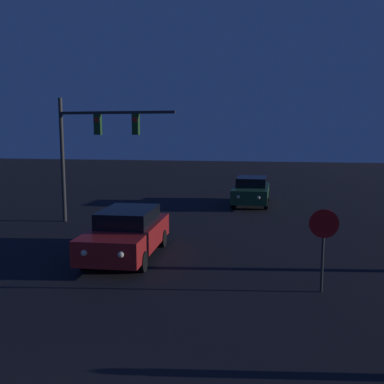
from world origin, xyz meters
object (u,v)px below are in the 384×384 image
car_far (251,191)px  stop_sign (323,235)px  car_near (127,233)px  traffic_signal_mast (92,139)px

car_far → stop_sign: (2.47, -13.38, 0.70)m
car_near → stop_sign: 6.31m
traffic_signal_mast → car_far: bearing=43.2°
stop_sign → car_far: bearing=100.5°
car_near → traffic_signal_mast: 6.65m
stop_sign → car_near: bearing=160.4°
car_near → stop_sign: (5.91, -2.10, 0.70)m
car_near → traffic_signal_mast: size_ratio=0.84×
car_far → stop_sign: size_ratio=2.17×
car_near → car_far: size_ratio=1.01×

